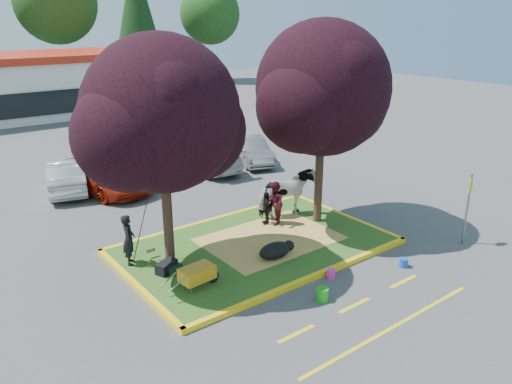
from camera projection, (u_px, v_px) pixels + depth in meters
ground at (255, 248)px, 15.89m from camera, size 90.00×90.00×0.00m
median_island at (255, 246)px, 15.87m from camera, size 8.00×5.00×0.15m
curb_near at (311, 278)px, 13.93m from camera, size 8.30×0.16×0.15m
curb_far at (212, 221)px, 17.80m from camera, size 8.30×0.16×0.15m
curb_left at (136, 286)px, 13.54m from camera, size 0.16×5.30×0.15m
curb_right at (344, 216)px, 18.20m from camera, size 0.16×5.30×0.15m
straw_bedding at (270, 239)px, 16.18m from camera, size 4.20×3.00×0.01m
tree_purple_left at (163, 122)px, 13.13m from camera, size 5.06×4.20×6.51m
tree_purple_right at (323, 95)px, 16.17m from camera, size 5.30×4.40×6.82m
fire_lane_stripe_a at (296, 334)px, 11.60m from camera, size 1.10×0.12×0.01m
fire_lane_stripe_b at (355, 305)px, 12.75m from camera, size 1.10×0.12×0.01m
fire_lane_stripe_c at (403, 281)px, 13.89m from camera, size 1.10×0.12×0.01m
fire_lane_long at (393, 327)px, 11.85m from camera, size 6.00×0.10×0.01m
retail_building at (50, 83)px, 37.25m from camera, size 20.40×8.40×4.40m
cow at (287, 194)px, 17.70m from camera, size 2.20×1.29×1.75m
calf at (275, 251)px, 14.86m from camera, size 1.14×0.73×0.47m
handler at (129, 240)px, 14.34m from camera, size 0.55×0.65×1.52m
visitor_a at (275, 204)px, 17.05m from camera, size 0.90×0.95×1.55m
visitor_b at (266, 208)px, 17.16m from camera, size 0.52×0.74×1.17m
wheelbarrow at (197, 274)px, 13.14m from camera, size 1.64×0.62×0.62m
gear_bag_dark at (166, 267)px, 14.05m from camera, size 0.71×0.55×0.32m
gear_bag_green at (176, 270)px, 13.98m from camera, size 0.47×0.37×0.22m
sign_post at (468, 202)px, 15.75m from camera, size 0.33×0.10×2.36m
bucket_green at (322, 294)px, 12.93m from camera, size 0.41×0.41×0.34m
bucket_pink at (331, 274)px, 14.04m from camera, size 0.29×0.29×0.26m
bucket_blue at (404, 263)px, 14.67m from camera, size 0.31×0.31×0.27m
car_silver at (66, 175)px, 20.89m from camera, size 2.50×4.37×1.36m
car_red at (104, 174)px, 21.00m from camera, size 3.39×5.48×1.41m
car_white at (206, 155)px, 23.88m from camera, size 2.35×4.91×1.38m
car_grey at (251, 150)px, 24.90m from camera, size 2.52×4.12×1.28m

